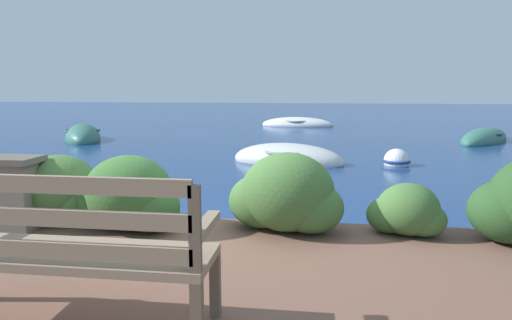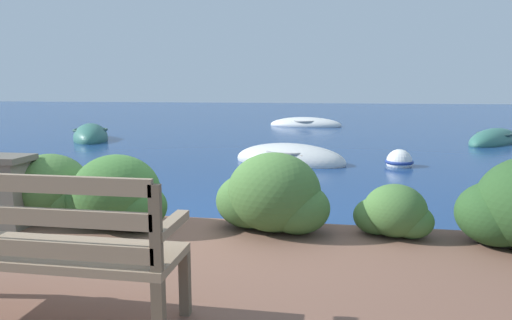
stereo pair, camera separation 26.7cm
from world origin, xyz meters
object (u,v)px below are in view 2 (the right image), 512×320
Objects in this scene: rowboat_far at (494,141)px; rowboat_outer at (306,125)px; park_bench at (38,245)px; rowboat_mid at (91,137)px; rowboat_nearest at (290,160)px; mooring_buoy at (399,162)px.

rowboat_far is 7.30m from rowboat_outer.
rowboat_mid is (-5.58, 10.48, -0.63)m from park_bench.
rowboat_nearest is 0.96× the size of rowboat_mid.
rowboat_outer is (0.56, 16.31, -0.65)m from park_bench.
mooring_buoy is at bearing 110.84° from rowboat_outer.
park_bench is 0.54× the size of rowboat_outer.
rowboat_mid reaches higher than rowboat_far.
rowboat_mid is 9.16m from mooring_buoy.
rowboat_far is at bearing 53.77° from rowboat_nearest.
rowboat_outer is at bearing 89.59° from park_bench.
rowboat_far is 0.99× the size of rowboat_outer.
rowboat_outer is (-5.64, 4.63, -0.00)m from rowboat_far.
rowboat_far is at bearing 146.58° from rowboat_outer.
park_bench is 7.81m from mooring_buoy.
rowboat_nearest is at bearing 163.90° from rowboat_far.
park_bench is 7.31m from rowboat_nearest.
rowboat_nearest reaches higher than rowboat_outer.
park_bench reaches higher than rowboat_outer.
rowboat_mid is 11.84m from rowboat_far.
rowboat_outer is at bearing -74.75° from rowboat_mid.
rowboat_outer reaches higher than mooring_buoy.
park_bench reaches higher than mooring_buoy.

